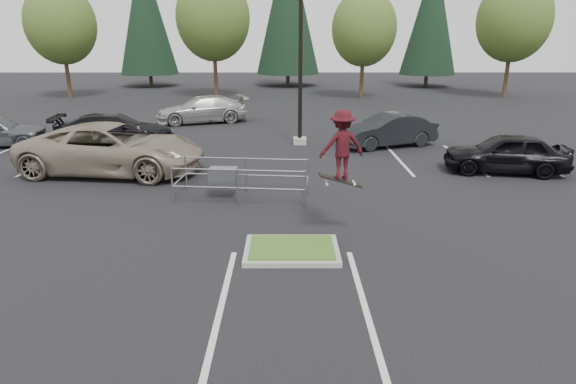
{
  "coord_description": "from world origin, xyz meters",
  "views": [
    {
      "loc": [
        -0.11,
        -10.28,
        4.82
      ],
      "look_at": [
        -0.08,
        1.5,
        1.01
      ],
      "focal_mm": 30.0,
      "sensor_mm": 36.0,
      "label": 1
    }
  ],
  "objects_px": {
    "skateboarder": "(342,145)",
    "car_r_black": "(507,153)",
    "decid_d": "(513,22)",
    "car_l_black": "(114,130)",
    "conif_c": "(432,15)",
    "cart_corral": "(228,176)",
    "conif_a": "(145,12)",
    "light_pole": "(301,43)",
    "car_r_charc": "(388,130)",
    "decid_c": "(364,31)",
    "conif_b": "(288,5)",
    "car_far_silver": "(203,109)",
    "decid_a": "(61,27)",
    "car_l_tan": "(113,149)",
    "decid_b": "(213,21)"
  },
  "relations": [
    {
      "from": "skateboarder",
      "to": "car_r_black",
      "type": "distance_m",
      "value": 9.21
    },
    {
      "from": "decid_d",
      "to": "car_l_black",
      "type": "bearing_deg",
      "value": -144.01
    },
    {
      "from": "conif_c",
      "to": "cart_corral",
      "type": "height_order",
      "value": "conif_c"
    },
    {
      "from": "cart_corral",
      "to": "car_l_black",
      "type": "relative_size",
      "value": 0.8
    },
    {
      "from": "conif_a",
      "to": "light_pole",
      "type": "bearing_deg",
      "value": -62.62
    },
    {
      "from": "skateboarder",
      "to": "car_r_charc",
      "type": "distance_m",
      "value": 11.12
    },
    {
      "from": "light_pole",
      "to": "decid_c",
      "type": "xyz_separation_m",
      "value": [
        5.49,
        17.83,
        0.69
      ]
    },
    {
      "from": "decid_d",
      "to": "skateboarder",
      "type": "xyz_separation_m",
      "value": [
        -16.79,
        -29.33,
        -3.57
      ]
    },
    {
      "from": "conif_b",
      "to": "car_l_black",
      "type": "xyz_separation_m",
      "value": [
        -8.0,
        -29.04,
        -7.09
      ]
    },
    {
      "from": "conif_a",
      "to": "car_far_silver",
      "type": "xyz_separation_m",
      "value": [
        9.0,
        -22.0,
        -6.33
      ]
    },
    {
      "from": "car_far_silver",
      "to": "light_pole",
      "type": "bearing_deg",
      "value": 24.59
    },
    {
      "from": "decid_d",
      "to": "conif_a",
      "type": "distance_m",
      "value": 33.44
    },
    {
      "from": "skateboarder",
      "to": "decid_c",
      "type": "bearing_deg",
      "value": -111.85
    },
    {
      "from": "decid_a",
      "to": "cart_corral",
      "type": "distance_m",
      "value": 30.94
    },
    {
      "from": "decid_d",
      "to": "light_pole",
      "type": "bearing_deg",
      "value": -133.65
    },
    {
      "from": "conif_b",
      "to": "car_r_charc",
      "type": "distance_m",
      "value": 30.19
    },
    {
      "from": "car_r_black",
      "to": "car_far_silver",
      "type": "height_order",
      "value": "car_far_silver"
    },
    {
      "from": "conif_b",
      "to": "car_l_tan",
      "type": "xyz_separation_m",
      "value": [
        -6.5,
        -33.5,
        -6.93
      ]
    },
    {
      "from": "conif_b",
      "to": "car_l_black",
      "type": "height_order",
      "value": "conif_b"
    },
    {
      "from": "car_l_black",
      "to": "car_r_black",
      "type": "relative_size",
      "value": 1.21
    },
    {
      "from": "decid_d",
      "to": "car_r_charc",
      "type": "relative_size",
      "value": 2.08
    },
    {
      "from": "decid_b",
      "to": "conif_a",
      "type": "relative_size",
      "value": 0.74
    },
    {
      "from": "decid_a",
      "to": "car_far_silver",
      "type": "bearing_deg",
      "value": -42.77
    },
    {
      "from": "conif_b",
      "to": "cart_corral",
      "type": "relative_size",
      "value": 3.47
    },
    {
      "from": "decid_d",
      "to": "car_r_charc",
      "type": "xyz_separation_m",
      "value": [
        -13.49,
        -18.83,
        -5.17
      ]
    },
    {
      "from": "decid_a",
      "to": "conif_c",
      "type": "distance_m",
      "value": 33.4
    },
    {
      "from": "car_l_tan",
      "to": "decid_c",
      "type": "bearing_deg",
      "value": -21.77
    },
    {
      "from": "cart_corral",
      "to": "car_l_black",
      "type": "xyz_separation_m",
      "value": [
        -6.05,
        7.41,
        0.04
      ]
    },
    {
      "from": "conif_b",
      "to": "conif_a",
      "type": "bearing_deg",
      "value": -177.95
    },
    {
      "from": "car_l_black",
      "to": "car_far_silver",
      "type": "height_order",
      "value": "car_far_silver"
    },
    {
      "from": "skateboarder",
      "to": "car_l_black",
      "type": "height_order",
      "value": "skateboarder"
    },
    {
      "from": "decid_a",
      "to": "car_r_black",
      "type": "height_order",
      "value": "decid_a"
    },
    {
      "from": "conif_c",
      "to": "car_far_silver",
      "type": "relative_size",
      "value": 2.37
    },
    {
      "from": "conif_b",
      "to": "skateboarder",
      "type": "xyz_separation_m",
      "value": [
        1.2,
        -39.5,
        -5.51
      ]
    },
    {
      "from": "car_l_tan",
      "to": "car_r_black",
      "type": "relative_size",
      "value": 1.52
    },
    {
      "from": "conif_c",
      "to": "car_l_black",
      "type": "relative_size",
      "value": 2.38
    },
    {
      "from": "decid_c",
      "to": "cart_corral",
      "type": "xyz_separation_m",
      "value": [
        -7.94,
        -25.79,
        -4.53
      ]
    },
    {
      "from": "car_r_charc",
      "to": "skateboarder",
      "type": "bearing_deg",
      "value": -38.67
    },
    {
      "from": "conif_b",
      "to": "skateboarder",
      "type": "distance_m",
      "value": 39.9
    },
    {
      "from": "decid_a",
      "to": "cart_corral",
      "type": "xyz_separation_m",
      "value": [
        16.06,
        -25.99,
        -4.86
      ]
    },
    {
      "from": "car_l_tan",
      "to": "car_l_black",
      "type": "bearing_deg",
      "value": 25.51
    },
    {
      "from": "car_l_tan",
      "to": "car_far_silver",
      "type": "distance_m",
      "value": 11.1
    },
    {
      "from": "decid_b",
      "to": "car_r_charc",
      "type": "xyz_separation_m",
      "value": [
        10.51,
        -19.03,
        -5.3
      ]
    },
    {
      "from": "car_far_silver",
      "to": "car_l_black",
      "type": "bearing_deg",
      "value": -42.55
    },
    {
      "from": "decid_b",
      "to": "skateboarder",
      "type": "distance_m",
      "value": 30.62
    },
    {
      "from": "car_l_tan",
      "to": "car_r_charc",
      "type": "distance_m",
      "value": 11.89
    },
    {
      "from": "car_r_charc",
      "to": "car_far_silver",
      "type": "relative_size",
      "value": 0.86
    },
    {
      "from": "decid_c",
      "to": "car_r_black",
      "type": "distance_m",
      "value": 23.36
    },
    {
      "from": "decid_c",
      "to": "car_l_black",
      "type": "bearing_deg",
      "value": -127.28
    },
    {
      "from": "conif_c",
      "to": "car_r_black",
      "type": "distance_m",
      "value": 33.61
    }
  ]
}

